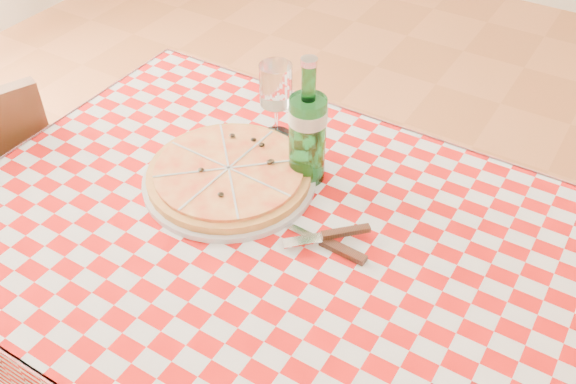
% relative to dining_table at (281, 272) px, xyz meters
% --- Properties ---
extents(dining_table, '(1.20, 0.80, 0.75)m').
position_rel_dining_table_xyz_m(dining_table, '(0.00, 0.00, 0.00)').
color(dining_table, brown).
rests_on(dining_table, ground).
extents(tablecloth, '(1.30, 0.90, 0.01)m').
position_rel_dining_table_xyz_m(tablecloth, '(0.00, 0.00, 0.09)').
color(tablecloth, '#B20D0A').
rests_on(tablecloth, dining_table).
extents(pizza_plate, '(0.38, 0.38, 0.05)m').
position_rel_dining_table_xyz_m(pizza_plate, '(-0.18, 0.08, 0.12)').
color(pizza_plate, '#BF873F').
rests_on(pizza_plate, tablecloth).
extents(water_bottle, '(0.10, 0.10, 0.28)m').
position_rel_dining_table_xyz_m(water_bottle, '(-0.05, 0.18, 0.24)').
color(water_bottle, '#1B6D2A').
rests_on(water_bottle, tablecloth).
extents(wine_glass, '(0.08, 0.08, 0.18)m').
position_rel_dining_table_xyz_m(wine_glass, '(-0.18, 0.27, 0.19)').
color(wine_glass, silver).
rests_on(wine_glass, tablecloth).
extents(cutlery, '(0.30, 0.28, 0.03)m').
position_rel_dining_table_xyz_m(cutlery, '(0.07, 0.03, 0.11)').
color(cutlery, silver).
rests_on(cutlery, tablecloth).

